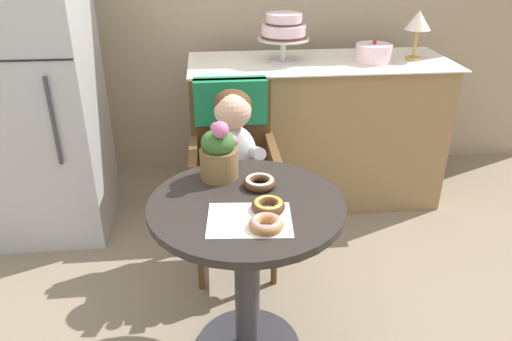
# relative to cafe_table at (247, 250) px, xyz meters

# --- Properties ---
(cafe_table) EXTENTS (0.72, 0.72, 0.72)m
(cafe_table) POSITION_rel_cafe_table_xyz_m (0.00, 0.00, 0.00)
(cafe_table) COLOR #282321
(cafe_table) RESTS_ON ground
(wicker_chair) EXTENTS (0.42, 0.45, 0.95)m
(wicker_chair) POSITION_rel_cafe_table_xyz_m (-0.01, 0.69, 0.13)
(wicker_chair) COLOR brown
(wicker_chair) RESTS_ON ground
(seated_child) EXTENTS (0.27, 0.32, 0.73)m
(seated_child) POSITION_rel_cafe_table_xyz_m (-0.01, 0.54, 0.17)
(seated_child) COLOR silver
(seated_child) RESTS_ON ground
(paper_napkin) EXTENTS (0.30, 0.25, 0.00)m
(paper_napkin) POSITION_rel_cafe_table_xyz_m (-0.00, -0.13, 0.21)
(paper_napkin) COLOR white
(paper_napkin) RESTS_ON cafe_table
(donut_front) EXTENTS (0.12, 0.12, 0.04)m
(donut_front) POSITION_rel_cafe_table_xyz_m (0.07, -0.07, 0.23)
(donut_front) COLOR #4C2D19
(donut_front) RESTS_ON cafe_table
(donut_mid) EXTENTS (0.13, 0.13, 0.04)m
(donut_mid) POSITION_rel_cafe_table_xyz_m (0.06, 0.11, 0.23)
(donut_mid) COLOR #4C2D19
(donut_mid) RESTS_ON cafe_table
(donut_side) EXTENTS (0.12, 0.12, 0.04)m
(donut_side) POSITION_rel_cafe_table_xyz_m (0.05, -0.18, 0.23)
(donut_side) COLOR #AD7542
(donut_side) RESTS_ON cafe_table
(flower_vase) EXTENTS (0.15, 0.15, 0.25)m
(flower_vase) POSITION_rel_cafe_table_xyz_m (-0.09, 0.20, 0.32)
(flower_vase) COLOR brown
(flower_vase) RESTS_ON cafe_table
(display_counter) EXTENTS (1.56, 0.62, 0.90)m
(display_counter) POSITION_rel_cafe_table_xyz_m (0.55, 1.30, -0.05)
(display_counter) COLOR #93754C
(display_counter) RESTS_ON ground
(tiered_cake_stand) EXTENTS (0.30, 0.30, 0.28)m
(tiered_cake_stand) POSITION_rel_cafe_table_xyz_m (0.32, 1.30, 0.58)
(tiered_cake_stand) COLOR silver
(tiered_cake_stand) RESTS_ON display_counter
(round_layer_cake) EXTENTS (0.21, 0.21, 0.13)m
(round_layer_cake) POSITION_rel_cafe_table_xyz_m (0.85, 1.25, 0.44)
(round_layer_cake) COLOR silver
(round_layer_cake) RESTS_ON display_counter
(table_lamp) EXTENTS (0.15, 0.15, 0.28)m
(table_lamp) POSITION_rel_cafe_table_xyz_m (1.11, 1.28, 0.61)
(table_lamp) COLOR #B28C47
(table_lamp) RESTS_ON display_counter
(refrigerator) EXTENTS (0.64, 0.63, 1.70)m
(refrigerator) POSITION_rel_cafe_table_xyz_m (-1.05, 1.10, 0.34)
(refrigerator) COLOR #B7BABF
(refrigerator) RESTS_ON ground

